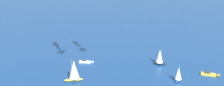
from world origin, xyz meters
TOP-DOWN VIEW (x-y plane):
  - motorboat_near_centre at (29.90, -36.67)m, footprint 9.41×3.84m
  - sailboat_trailing at (24.97, -8.97)m, footprint 10.28×7.96m
  - sailboat_ahead at (-14.26, -48.93)m, footprint 8.44×5.11m
  - sailboat_outer_ring_a at (-28.23, -27.24)m, footprint 4.43×7.00m
  - motorboat_outer_ring_e at (-45.17, -40.90)m, footprint 10.18×2.78m

SIDE VIEW (x-z plane):
  - motorboat_near_centre at x=29.90m, z-range -0.61..2.04m
  - motorboat_outer_ring_e at x=-45.17m, z-range -0.68..2.27m
  - sailboat_outer_ring_a at x=-28.23m, z-range -0.38..8.33m
  - sailboat_ahead at x=-14.26m, z-range -0.46..10.11m
  - sailboat_trailing at x=24.97m, z-range -0.58..12.65m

